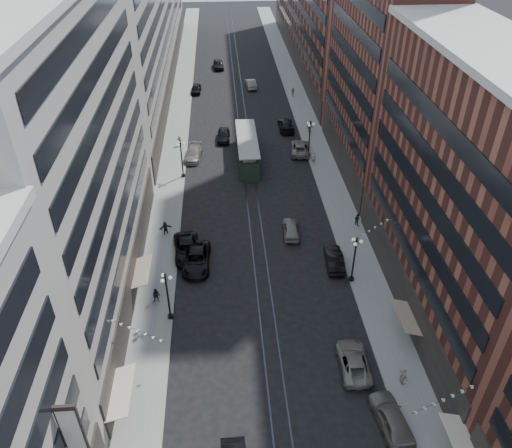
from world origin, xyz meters
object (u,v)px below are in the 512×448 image
object	(u,v)px
lamppost_sw_far	(168,295)
car_12	(286,125)
car_13	(224,135)
car_10	(334,259)
pedestrian_2	(156,296)
pedestrian_4	(403,376)
pedestrian_9	(310,127)
car_8	(193,154)
pedestrian_extra_0	(293,92)
pedestrian_8	(314,158)
pedestrian_5	(165,228)
lamppost_se_mid	(310,137)
car_extra_0	(218,64)
car_14	(251,84)
car_7	(187,249)
car_2	(197,259)
car_11	(300,148)
car_extra_1	(291,229)
car_9	(196,89)
car_4	(391,418)
pedestrian_6	(180,141)
lamppost_sw_mid	(182,157)
car_extra_2	(353,361)
pedestrian_7	(357,219)
lamppost_se_far	(354,258)
streetcar	(247,150)

from	to	relation	value
lamppost_sw_far	car_12	world-z (taller)	lamppost_sw_far
car_13	car_10	bearing A→B (deg)	-67.93
pedestrian_2	pedestrian_4	xyz separation A→B (m)	(21.10, -11.15, 0.03)
car_12	pedestrian_9	world-z (taller)	pedestrian_9
pedestrian_9	pedestrian_4	bearing A→B (deg)	-109.80
car_8	pedestrian_extra_0	xyz separation A→B (m)	(18.04, 23.57, 0.20)
car_10	pedestrian_8	bearing A→B (deg)	-90.76
pedestrian_5	pedestrian_extra_0	distance (m)	47.25
lamppost_se_mid	pedestrian_5	bearing A→B (deg)	-137.21
car_extra_0	car_14	bearing A→B (deg)	-66.19
car_7	pedestrian_extra_0	world-z (taller)	pedestrian_extra_0
car_2	car_11	size ratio (longest dim) A/B	1.07
car_11	car_extra_1	distance (m)	20.96
car_9	car_11	world-z (taller)	car_11
car_4	pedestrian_6	distance (m)	52.55
lamppost_sw_mid	pedestrian_9	distance (m)	23.88
car_8	pedestrian_2	bearing A→B (deg)	-87.79
pedestrian_5	pedestrian_9	bearing A→B (deg)	30.43
car_4	car_extra_1	size ratio (longest dim) A/B	1.12
car_12	car_8	bearing A→B (deg)	31.71
car_8	car_extra_1	size ratio (longest dim) A/B	1.17
pedestrian_6	lamppost_sw_mid	bearing A→B (deg)	107.63
pedestrian_6	car_extra_2	size ratio (longest dim) A/B	0.32
car_7	car_8	world-z (taller)	car_7
car_10	pedestrian_extra_0	size ratio (longest dim) A/B	2.94
car_12	pedestrian_extra_0	world-z (taller)	pedestrian_extra_0
pedestrian_2	pedestrian_8	world-z (taller)	pedestrian_8
lamppost_sw_mid	pedestrian_4	world-z (taller)	lamppost_sw_mid
car_8	pedestrian_6	distance (m)	4.63
lamppost_sw_mid	car_extra_1	distance (m)	19.64
car_12	pedestrian_8	world-z (taller)	pedestrian_8
car_2	pedestrian_2	xyz separation A→B (m)	(-3.77, -5.53, 0.13)
car_8	pedestrian_7	xyz separation A→B (m)	(20.06, -18.77, 0.13)
car_9	pedestrian_6	bearing A→B (deg)	-91.37
pedestrian_4	pedestrian_6	xyz separation A→B (m)	(-20.58, 45.57, -0.03)
lamppost_sw_far	pedestrian_4	bearing A→B (deg)	-24.48
car_4	car_extra_1	xyz separation A→B (m)	(-4.39, 25.19, -0.10)
lamppost_sw_far	lamppost_se_far	distance (m)	18.83
car_2	pedestrian_7	world-z (taller)	car_2
pedestrian_2	pedestrian_7	size ratio (longest dim) A/B	1.08
car_extra_0	car_extra_2	distance (m)	81.41
pedestrian_9	car_4	bearing A→B (deg)	-112.01
car_9	pedestrian_6	world-z (taller)	pedestrian_6
car_9	car_14	world-z (taller)	car_14
lamppost_se_far	streetcar	distance (m)	28.92
car_4	pedestrian_2	distance (m)	24.10
pedestrian_7	car_13	bearing A→B (deg)	-10.30
lamppost_sw_mid	pedestrian_9	size ratio (longest dim) A/B	3.00
lamppost_sw_far	car_14	size ratio (longest dim) A/B	1.11
car_4	car_14	xyz separation A→B (m)	(-5.93, 74.09, -0.07)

